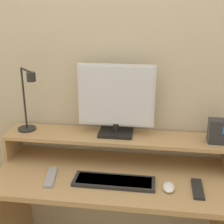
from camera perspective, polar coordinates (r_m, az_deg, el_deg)
name	(u,v)px	position (r m, az deg, el deg)	size (l,w,h in m)	color
wall_back	(119,75)	(1.90, 1.28, 6.86)	(6.00, 0.05, 2.50)	beige
desk	(112,206)	(1.91, -0.06, -16.73)	(1.32, 0.56, 0.75)	tan
monitor_shelf	(115,139)	(1.87, 0.64, -4.96)	(1.32, 0.23, 0.17)	tan
monitor	(115,100)	(1.80, 0.60, 2.22)	(0.45, 0.15, 0.42)	black
desk_lamp	(28,103)	(1.90, -15.13, 1.55)	(0.18, 0.18, 0.39)	black
router_dock	(217,131)	(1.84, 18.62, -3.33)	(0.09, 0.08, 0.14)	#28282D
keyboard	(114,181)	(1.71, 0.36, -12.54)	(0.44, 0.14, 0.02)	#282828
mouse	(169,187)	(1.69, 10.33, -13.34)	(0.06, 0.10, 0.03)	white
remote_control	(51,177)	(1.79, -11.11, -11.60)	(0.08, 0.20, 0.02)	#99999E
remote_secondary	(198,189)	(1.71, 15.38, -13.40)	(0.06, 0.18, 0.02)	black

